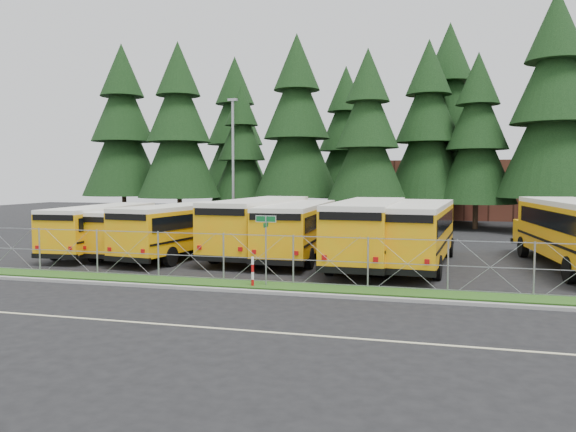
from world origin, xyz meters
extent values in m
plane|color=black|center=(0.00, 0.00, 0.00)|extent=(120.00, 120.00, 0.00)
cube|color=gray|center=(0.00, -3.10, 0.06)|extent=(50.00, 0.25, 0.12)
cube|color=#1F4814|center=(0.00, -1.70, 0.03)|extent=(50.00, 1.40, 0.06)
cube|color=beige|center=(0.00, -8.00, 0.01)|extent=(50.00, 0.12, 0.01)
cube|color=brown|center=(6.00, 40.00, 3.00)|extent=(22.00, 10.00, 6.00)
cylinder|color=#999CA2|center=(-1.92, -1.75, 1.40)|extent=(0.06, 0.06, 2.80)
cube|color=#0D5D27|center=(-1.92, -1.75, 2.68)|extent=(0.80, 0.04, 0.22)
cube|color=white|center=(-1.92, -1.75, 2.68)|extent=(0.84, 0.04, 0.26)
cube|color=#0D5D27|center=(-1.92, -1.75, 2.44)|extent=(0.04, 0.55, 0.18)
cylinder|color=#B20C0C|center=(-2.39, -2.01, 0.60)|extent=(0.11, 0.11, 1.20)
cylinder|color=#999CA2|center=(-10.29, 17.04, 5.00)|extent=(0.20, 0.20, 10.00)
cube|color=#999CA2|center=(-10.29, 17.04, 10.05)|extent=(0.70, 0.35, 0.18)
camera|label=1|loc=(4.56, -22.70, 4.33)|focal=35.00mm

